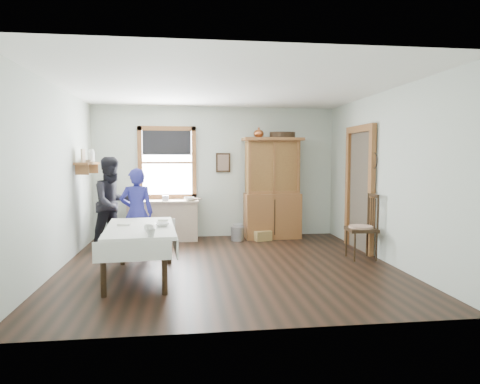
{
  "coord_description": "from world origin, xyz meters",
  "views": [
    {
      "loc": [
        -0.65,
        -6.42,
        1.64
      ],
      "look_at": [
        0.22,
        0.3,
        1.11
      ],
      "focal_mm": 32.0,
      "sensor_mm": 36.0,
      "label": 1
    }
  ],
  "objects_px": {
    "china_hutch": "(272,188)",
    "pail": "(238,234)",
    "work_counter": "(163,220)",
    "dining_table": "(141,252)",
    "wicker_basket": "(262,236)",
    "figure_dark": "(113,207)",
    "woman_blue": "(137,216)",
    "spindle_chair": "(361,226)"
  },
  "relations": [
    {
      "from": "work_counter",
      "to": "figure_dark",
      "type": "xyz_separation_m",
      "value": [
        -0.86,
        -0.71,
        0.37
      ]
    },
    {
      "from": "dining_table",
      "to": "spindle_chair",
      "type": "xyz_separation_m",
      "value": [
        3.46,
        0.7,
        0.18
      ]
    },
    {
      "from": "china_hutch",
      "to": "woman_blue",
      "type": "xyz_separation_m",
      "value": [
        -2.57,
        -1.43,
        -0.34
      ]
    },
    {
      "from": "work_counter",
      "to": "wicker_basket",
      "type": "height_order",
      "value": "work_counter"
    },
    {
      "from": "figure_dark",
      "to": "wicker_basket",
      "type": "bearing_deg",
      "value": -30.04
    },
    {
      "from": "work_counter",
      "to": "woman_blue",
      "type": "bearing_deg",
      "value": -102.18
    },
    {
      "from": "wicker_basket",
      "to": "woman_blue",
      "type": "distance_m",
      "value": 2.66
    },
    {
      "from": "china_hutch",
      "to": "spindle_chair",
      "type": "height_order",
      "value": "china_hutch"
    },
    {
      "from": "dining_table",
      "to": "work_counter",
      "type": "bearing_deg",
      "value": 86.24
    },
    {
      "from": "wicker_basket",
      "to": "pail",
      "type": "bearing_deg",
      "value": 174.32
    },
    {
      "from": "china_hutch",
      "to": "figure_dark",
      "type": "relative_size",
      "value": 1.33
    },
    {
      "from": "dining_table",
      "to": "wicker_basket",
      "type": "xyz_separation_m",
      "value": [
        2.14,
        2.43,
        -0.26
      ]
    },
    {
      "from": "china_hutch",
      "to": "pail",
      "type": "relative_size",
      "value": 7.33
    },
    {
      "from": "spindle_chair",
      "to": "pail",
      "type": "height_order",
      "value": "spindle_chair"
    },
    {
      "from": "china_hutch",
      "to": "work_counter",
      "type": "bearing_deg",
      "value": 178.79
    },
    {
      "from": "dining_table",
      "to": "woman_blue",
      "type": "xyz_separation_m",
      "value": [
        -0.18,
        1.27,
        0.33
      ]
    },
    {
      "from": "spindle_chair",
      "to": "wicker_basket",
      "type": "height_order",
      "value": "spindle_chair"
    },
    {
      "from": "dining_table",
      "to": "wicker_basket",
      "type": "distance_m",
      "value": 3.25
    },
    {
      "from": "china_hutch",
      "to": "spindle_chair",
      "type": "relative_size",
      "value": 1.92
    },
    {
      "from": "work_counter",
      "to": "china_hutch",
      "type": "xyz_separation_m",
      "value": [
        2.21,
        -0.01,
        0.62
      ]
    },
    {
      "from": "china_hutch",
      "to": "dining_table",
      "type": "height_order",
      "value": "china_hutch"
    },
    {
      "from": "work_counter",
      "to": "china_hutch",
      "type": "bearing_deg",
      "value": 1.83
    },
    {
      "from": "work_counter",
      "to": "wicker_basket",
      "type": "bearing_deg",
      "value": -5.99
    },
    {
      "from": "wicker_basket",
      "to": "figure_dark",
      "type": "height_order",
      "value": "figure_dark"
    },
    {
      "from": "work_counter",
      "to": "china_hutch",
      "type": "relative_size",
      "value": 0.69
    },
    {
      "from": "work_counter",
      "to": "pail",
      "type": "bearing_deg",
      "value": -6.75
    },
    {
      "from": "work_counter",
      "to": "spindle_chair",
      "type": "bearing_deg",
      "value": -29.45
    },
    {
      "from": "dining_table",
      "to": "wicker_basket",
      "type": "height_order",
      "value": "dining_table"
    },
    {
      "from": "china_hutch",
      "to": "figure_dark",
      "type": "bearing_deg",
      "value": -168.11
    },
    {
      "from": "spindle_chair",
      "to": "pail",
      "type": "distance_m",
      "value": 2.58
    },
    {
      "from": "china_hutch",
      "to": "wicker_basket",
      "type": "relative_size",
      "value": 6.28
    },
    {
      "from": "figure_dark",
      "to": "woman_blue",
      "type": "bearing_deg",
      "value": -94.43
    },
    {
      "from": "spindle_chair",
      "to": "woman_blue",
      "type": "distance_m",
      "value": 3.69
    },
    {
      "from": "work_counter",
      "to": "figure_dark",
      "type": "height_order",
      "value": "figure_dark"
    },
    {
      "from": "china_hutch",
      "to": "pail",
      "type": "bearing_deg",
      "value": -164.69
    },
    {
      "from": "woman_blue",
      "to": "figure_dark",
      "type": "bearing_deg",
      "value": -60.36
    },
    {
      "from": "china_hutch",
      "to": "dining_table",
      "type": "relative_size",
      "value": 1.15
    },
    {
      "from": "wicker_basket",
      "to": "figure_dark",
      "type": "distance_m",
      "value": 2.93
    },
    {
      "from": "work_counter",
      "to": "woman_blue",
      "type": "height_order",
      "value": "woman_blue"
    },
    {
      "from": "dining_table",
      "to": "figure_dark",
      "type": "bearing_deg",
      "value": 108.87
    },
    {
      "from": "wicker_basket",
      "to": "woman_blue",
      "type": "relative_size",
      "value": 0.24
    },
    {
      "from": "woman_blue",
      "to": "dining_table",
      "type": "bearing_deg",
      "value": 93.47
    }
  ]
}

